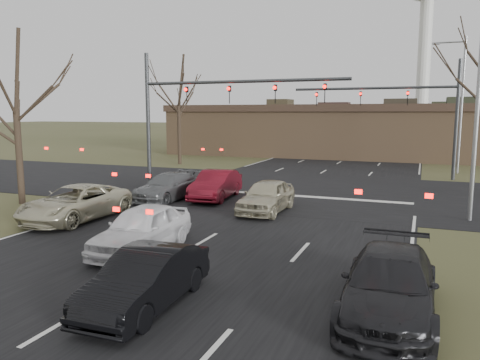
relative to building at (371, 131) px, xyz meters
The scene contains 17 objects.
ground 38.15m from the building, 93.01° to the right, with size 360.00×360.00×0.00m, color #404324.
road_main 22.25m from the building, 95.19° to the left, with size 14.00×300.00×0.02m, color black.
road_cross 23.24m from the building, 94.97° to the right, with size 200.00×14.00×0.02m, color black.
building is the anchor object (origin of this frame).
mast_arm_near 26.14m from the building, 106.13° to the right, with size 12.12×0.24×8.00m.
mast_arm_far 15.75m from the building, 74.42° to the right, with size 11.12×0.24×8.00m.
streetlight_right_near 28.97m from the building, 76.31° to the right, with size 2.34×0.25×10.00m.
streetlight_right_far 13.53m from the building, 56.35° to the right, with size 2.34×0.25×10.00m.
tree_left_near 34.95m from the building, 112.87° to the right, with size 5.10×5.10×8.50m.
tree_left_far 20.39m from the building, 139.09° to the right, with size 5.70×5.70×9.50m.
car_silver_suv 35.01m from the building, 104.07° to the right, with size 2.43×5.26×1.46m, color beige.
car_white_sedan 36.95m from the building, 95.22° to the right, with size 1.80×4.47×1.52m, color white.
car_black_hatch 40.55m from the building, 91.13° to the right, with size 1.44×4.12×1.36m, color black.
car_charcoal_sedan 39.19m from the building, 83.40° to the right, with size 1.99×4.90×1.42m, color black.
car_grey_ahead 29.38m from the building, 104.21° to the right, with size 1.94×4.76×1.38m, color slate.
car_red_ahead 27.83m from the building, 100.38° to the right, with size 1.60×4.58×1.51m, color #5B0D18.
car_silver_ahead 29.53m from the building, 92.92° to the right, with size 1.76×4.37×1.49m, color #C0B99B.
Camera 1 is at (7.04, -11.38, 4.50)m, focal length 35.00 mm.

